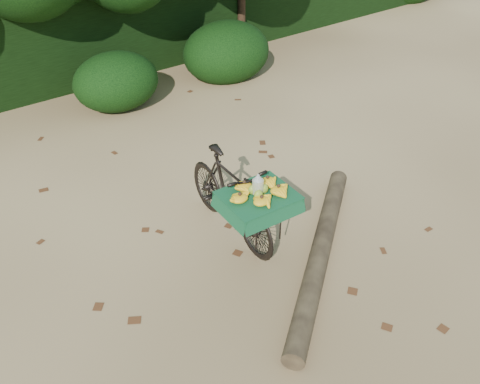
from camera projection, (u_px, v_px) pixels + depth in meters
ground at (169, 266)px, 6.05m from camera, size 80.00×80.00×0.00m
vendor_bicycle at (231, 196)px, 6.25m from camera, size 0.85×1.90×1.12m
fallen_log at (321, 251)px, 6.10m from camera, size 2.80×2.14×0.24m
bush_clumps at (64, 98)px, 8.82m from camera, size 8.80×1.70×0.90m
leaf_litter at (142, 238)px, 6.47m from camera, size 7.00×7.30×0.01m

